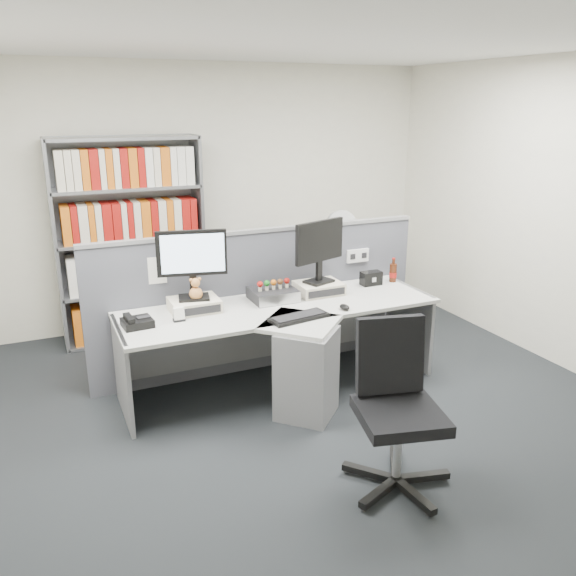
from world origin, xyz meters
name	(u,v)px	position (x,y,z in m)	size (l,w,h in m)	color
ground	(324,433)	(0.00, 0.00, 0.00)	(5.50, 5.50, 0.00)	#25292C
room_shell	(329,186)	(0.00, 0.00, 1.79)	(5.04, 5.54, 2.72)	white
partition	(261,299)	(0.00, 1.25, 0.65)	(3.00, 0.08, 1.27)	#565761
desk	(291,346)	(0.00, 0.60, 0.46)	(2.60, 1.20, 0.72)	beige
monitor_riser_left	(194,305)	(-0.67, 0.98, 0.77)	(0.38, 0.31, 0.10)	beige
monitor_riser_right	(319,288)	(0.43, 0.98, 0.77)	(0.38, 0.31, 0.10)	beige
monitor_left	(192,259)	(-0.67, 0.98, 1.15)	(0.54, 0.22, 0.55)	black
monitor_right	(319,246)	(0.43, 0.98, 1.14)	(0.51, 0.23, 0.54)	black
desktop_pc	(273,294)	(0.01, 0.98, 0.77)	(0.36, 0.33, 0.10)	black
figurines	(274,283)	(0.01, 0.96, 0.87)	(0.29, 0.05, 0.09)	beige
keyboard	(299,317)	(0.01, 0.48, 0.73)	(0.49, 0.25, 0.03)	black
mouse	(345,307)	(0.44, 0.53, 0.74)	(0.07, 0.11, 0.04)	black
desk_phone	(137,322)	(-1.15, 0.81, 0.75)	(0.23, 0.21, 0.09)	black
desk_calendar	(179,315)	(-0.83, 0.80, 0.77)	(0.09, 0.07, 0.11)	black
plush_toy	(196,291)	(-0.66, 0.94, 0.90)	(0.11, 0.11, 0.18)	#D38A46
speaker	(371,278)	(0.98, 1.02, 0.78)	(0.19, 0.10, 0.12)	black
cola_bottle	(393,273)	(1.22, 1.02, 0.80)	(0.07, 0.07, 0.23)	#3F190A
shelving_unit	(131,243)	(-0.90, 2.44, 0.98)	(1.41, 0.40, 2.00)	gray
filing_cabinet	(339,291)	(1.20, 1.99, 0.35)	(0.45, 0.61, 0.70)	gray
desk_fan	(341,229)	(1.20, 1.99, 1.03)	(0.31, 0.20, 0.53)	white
office_chair	(396,401)	(0.15, -0.66, 0.55)	(0.68, 0.68, 1.03)	silver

